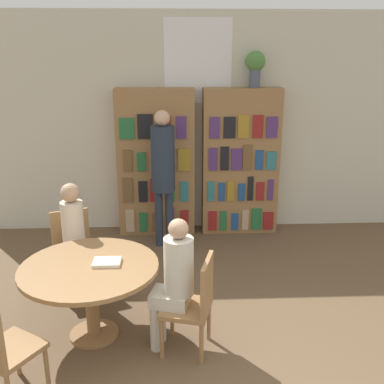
# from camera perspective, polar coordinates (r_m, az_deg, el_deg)

# --- Properties ---
(wall_back) EXTENTS (6.40, 0.07, 3.00)m
(wall_back) POSITION_cam_1_polar(r_m,az_deg,el_deg) (6.31, 0.72, 8.60)
(wall_back) COLOR beige
(wall_back) RESTS_ON ground_plane
(bookshelf_left) EXTENTS (1.05, 0.34, 2.02)m
(bookshelf_left) POSITION_cam_1_polar(r_m,az_deg,el_deg) (6.22, -4.59, 3.69)
(bookshelf_left) COLOR olive
(bookshelf_left) RESTS_ON ground_plane
(bookshelf_right) EXTENTS (1.05, 0.34, 2.02)m
(bookshelf_right) POSITION_cam_1_polar(r_m,az_deg,el_deg) (6.28, 6.15, 3.79)
(bookshelf_right) COLOR olive
(bookshelf_right) RESTS_ON ground_plane
(flower_vase) EXTENTS (0.26, 0.26, 0.47)m
(flower_vase) POSITION_cam_1_polar(r_m,az_deg,el_deg) (6.13, 8.02, 15.69)
(flower_vase) COLOR #475166
(flower_vase) RESTS_ON bookshelf_right
(reading_table) EXTENTS (1.21, 1.21, 0.71)m
(reading_table) POSITION_cam_1_polar(r_m,az_deg,el_deg) (4.11, -12.83, -10.52)
(reading_table) COLOR olive
(reading_table) RESTS_ON ground_plane
(chair_left_side) EXTENTS (0.52, 0.52, 0.87)m
(chair_left_side) POSITION_cam_1_polar(r_m,az_deg,el_deg) (5.00, -14.87, -6.82)
(chair_left_side) COLOR olive
(chair_left_side) RESTS_ON ground_plane
(chair_far_side) EXTENTS (0.49, 0.49, 0.87)m
(chair_far_side) POSITION_cam_1_polar(r_m,az_deg,el_deg) (3.89, 0.38, -13.68)
(chair_far_side) COLOR olive
(chair_far_side) RESTS_ON ground_plane
(seated_reader_left) EXTENTS (0.33, 0.38, 1.23)m
(seated_reader_left) POSITION_cam_1_polar(r_m,az_deg,el_deg) (4.75, -14.70, -5.40)
(seated_reader_left) COLOR beige
(seated_reader_left) RESTS_ON ground_plane
(seated_reader_right) EXTENTS (0.39, 0.32, 1.21)m
(seated_reader_right) POSITION_cam_1_polar(r_m,az_deg,el_deg) (3.83, -2.33, -10.88)
(seated_reader_right) COLOR beige
(seated_reader_right) RESTS_ON ground_plane
(librarian_standing) EXTENTS (0.30, 0.57, 1.80)m
(librarian_standing) POSITION_cam_1_polar(r_m,az_deg,el_deg) (5.70, -3.68, 3.42)
(librarian_standing) COLOR #232D3D
(librarian_standing) RESTS_ON ground_plane
(open_book_on_table) EXTENTS (0.24, 0.18, 0.03)m
(open_book_on_table) POSITION_cam_1_polar(r_m,az_deg,el_deg) (4.05, -10.75, -8.75)
(open_book_on_table) COLOR silver
(open_book_on_table) RESTS_ON reading_table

